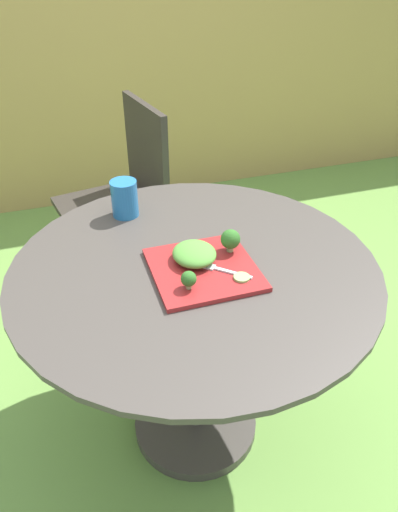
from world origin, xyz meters
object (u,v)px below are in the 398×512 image
at_px(patio_chair, 127,187).
at_px(drinking_glass, 125,200).
at_px(fork, 220,269).
at_px(salad_plate, 204,269).

bearing_deg(patio_chair, drinking_glass, -99.44).
xyz_separation_m(patio_chair, drinking_glass, (-0.10, -0.62, 0.26)).
xyz_separation_m(patio_chair, fork, (0.08, -1.03, 0.22)).
height_order(patio_chair, drinking_glass, patio_chair).
relative_size(patio_chair, salad_plate, 3.16).
distance_m(salad_plate, fork, 0.05).
bearing_deg(salad_plate, fork, -34.91).
bearing_deg(salad_plate, patio_chair, 92.40).
xyz_separation_m(salad_plate, drinking_glass, (-0.15, 0.38, 0.05)).
relative_size(patio_chair, fork, 7.20).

